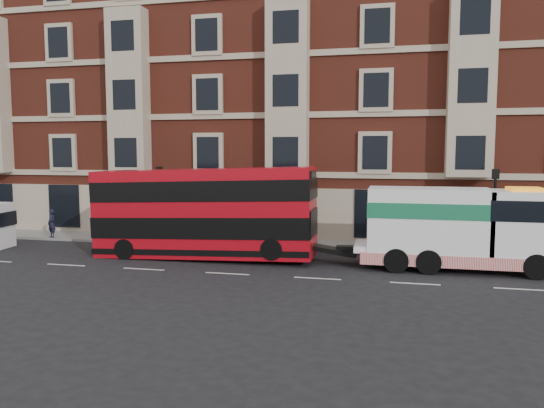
# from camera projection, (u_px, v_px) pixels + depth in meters

# --- Properties ---
(ground) EXTENTS (120.00, 120.00, 0.00)m
(ground) POSITION_uv_depth(u_px,v_px,m) (227.00, 274.00, 23.33)
(ground) COLOR black
(ground) RESTS_ON ground
(sidewalk) EXTENTS (90.00, 3.00, 0.15)m
(sidewalk) POSITION_uv_depth(u_px,v_px,m) (267.00, 243.00, 30.60)
(sidewalk) COLOR slate
(sidewalk) RESTS_ON ground
(victorian_terrace) EXTENTS (45.00, 12.00, 20.40)m
(victorian_terrace) POSITION_uv_depth(u_px,v_px,m) (299.00, 84.00, 36.78)
(victorian_terrace) COLOR maroon
(victorian_terrace) RESTS_ON ground
(lamp_post_west) EXTENTS (0.35, 0.15, 4.35)m
(lamp_post_west) POSITION_uv_depth(u_px,v_px,m) (160.00, 198.00, 30.41)
(lamp_post_west) COLOR black
(lamp_post_west) RESTS_ON sidewalk
(lamp_post_east) EXTENTS (0.35, 0.15, 4.35)m
(lamp_post_east) POSITION_uv_depth(u_px,v_px,m) (494.00, 206.00, 26.42)
(lamp_post_east) COLOR black
(lamp_post_east) RESTS_ON sidewalk
(double_decker_bus) EXTENTS (11.12, 2.55, 4.50)m
(double_decker_bus) POSITION_uv_depth(u_px,v_px,m) (204.00, 211.00, 26.50)
(double_decker_bus) COLOR #B10915
(double_decker_bus) RESTS_ON ground
(tow_truck) EXTENTS (8.90, 2.63, 3.71)m
(tow_truck) POSITION_uv_depth(u_px,v_px,m) (457.00, 227.00, 23.87)
(tow_truck) COLOR white
(tow_truck) RESTS_ON ground
(pedestrian) EXTENTS (0.75, 0.66, 1.73)m
(pedestrian) POSITION_uv_depth(u_px,v_px,m) (52.00, 223.00, 32.15)
(pedestrian) COLOR black
(pedestrian) RESTS_ON sidewalk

